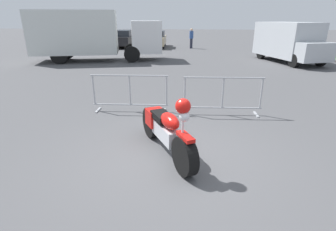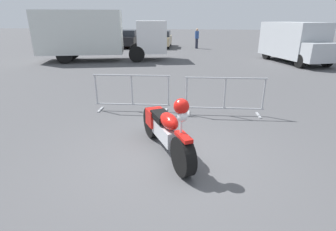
{
  "view_description": "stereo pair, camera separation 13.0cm",
  "coord_description": "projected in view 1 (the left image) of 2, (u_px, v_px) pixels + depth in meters",
  "views": [
    {
      "loc": [
        0.41,
        -4.46,
        2.56
      ],
      "look_at": [
        -0.14,
        0.61,
        0.65
      ],
      "focal_mm": 28.0,
      "sensor_mm": 36.0,
      "label": 1
    },
    {
      "loc": [
        0.53,
        -4.45,
        2.56
      ],
      "look_at": [
        -0.14,
        0.61,
        0.65
      ],
      "focal_mm": 28.0,
      "sensor_mm": 36.0,
      "label": 2
    }
  ],
  "objects": [
    {
      "name": "parked_car_black",
      "position": [
        123.0,
        38.0,
        24.07
      ],
      "size": [
        2.09,
        4.57,
        1.51
      ],
      "rotation": [
        0.0,
        0.0,
        1.63
      ],
      "color": "black",
      "rests_on": "ground"
    },
    {
      "name": "planter_island",
      "position": [
        314.0,
        54.0,
        18.08
      ],
      "size": [
        4.57,
        4.57,
        0.88
      ],
      "color": "#ADA89E",
      "rests_on": "ground"
    },
    {
      "name": "parked_car_maroon",
      "position": [
        91.0,
        38.0,
        24.36
      ],
      "size": [
        2.03,
        4.42,
        1.47
      ],
      "rotation": [
        0.0,
        0.0,
        1.63
      ],
      "color": "maroon",
      "rests_on": "ground"
    },
    {
      "name": "box_truck",
      "position": [
        90.0,
        34.0,
        15.97
      ],
      "size": [
        8.01,
        4.06,
        2.98
      ],
      "rotation": [
        0.0,
        0.0,
        0.25
      ],
      "color": "silver",
      "rests_on": "ground"
    },
    {
      "name": "parked_car_tan",
      "position": [
        156.0,
        39.0,
        23.89
      ],
      "size": [
        2.02,
        4.4,
        1.46
      ],
      "rotation": [
        0.0,
        0.0,
        1.63
      ],
      "color": "tan",
      "rests_on": "ground"
    },
    {
      "name": "motorcycle",
      "position": [
        166.0,
        129.0,
        5.13
      ],
      "size": [
        1.33,
        2.16,
        1.34
      ],
      "rotation": [
        0.0,
        0.0,
        -1.06
      ],
      "color": "black",
      "rests_on": "ground"
    },
    {
      "name": "delivery_van",
      "position": [
        288.0,
        41.0,
        15.8
      ],
      "size": [
        3.48,
        5.36,
        2.31
      ],
      "rotation": [
        0.0,
        0.0,
        -1.24
      ],
      "color": "#B2B7BC",
      "rests_on": "ground"
    },
    {
      "name": "crowd_barrier_far",
      "position": [
        223.0,
        96.0,
        7.19
      ],
      "size": [
        2.18,
        0.56,
        1.07
      ],
      "rotation": [
        0.0,
        0.0,
        0.06
      ],
      "color": "#9EA0A5",
      "rests_on": "ground"
    },
    {
      "name": "pedestrian",
      "position": [
        191.0,
        38.0,
        22.89
      ],
      "size": [
        0.36,
        0.36,
        1.69
      ],
      "rotation": [
        0.0,
        0.0,
        4.78
      ],
      "color": "#262838",
      "rests_on": "ground"
    },
    {
      "name": "ground_plane",
      "position": [
        172.0,
        158.0,
        5.09
      ],
      "size": [
        120.0,
        120.0,
        0.0
      ],
      "primitive_type": "plane",
      "color": "#4C4C4F"
    },
    {
      "name": "crowd_barrier_near",
      "position": [
        130.0,
        93.0,
        7.45
      ],
      "size": [
        2.18,
        0.56,
        1.07
      ],
      "rotation": [
        0.0,
        0.0,
        0.06
      ],
      "color": "#9EA0A5",
      "rests_on": "ground"
    }
  ]
}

